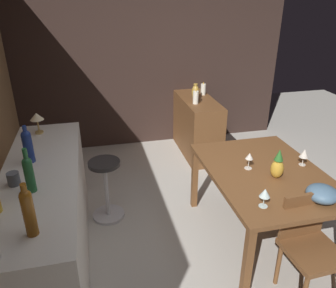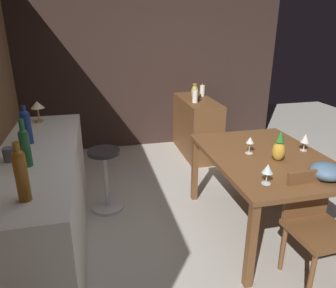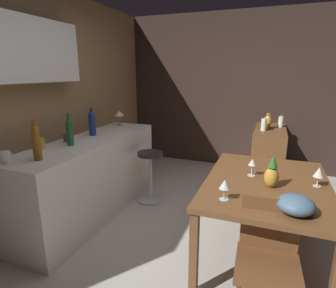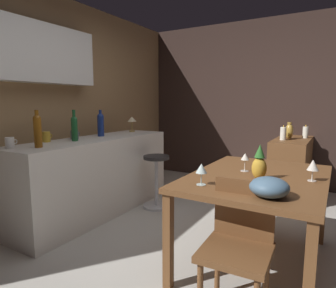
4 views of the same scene
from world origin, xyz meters
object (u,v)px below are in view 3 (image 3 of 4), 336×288
at_px(sideboard_cabinet, 268,155).
at_px(cup_slate, 68,137).
at_px(wine_bottle_amber, 36,141).
at_px(pillar_candle_short, 264,125).
at_px(wine_glass_left, 252,163).
at_px(vase_brass, 268,122).
at_px(cup_white, 6,157).
at_px(counter_lamp, 119,115).
at_px(dining_table, 266,190).
at_px(wine_glass_right, 319,173).
at_px(fruit_bowl, 296,205).
at_px(chair_near_window, 268,257).
at_px(cup_mustard, 40,143).
at_px(pineapple_centerpiece, 272,174).
at_px(wine_bottle_cobalt, 92,122).
at_px(wine_bottle_green, 70,131).
at_px(bar_stool, 150,175).
at_px(pillar_candle_tall, 281,122).
at_px(wine_glass_center, 225,185).

relative_size(sideboard_cabinet, cup_slate, 8.89).
bearing_deg(wine_bottle_amber, pillar_candle_short, -36.57).
relative_size(wine_glass_left, vase_brass, 0.68).
distance_m(cup_white, counter_lamp, 1.76).
relative_size(dining_table, vase_brass, 6.16).
bearing_deg(pillar_candle_short, wine_bottle_amber, 143.43).
bearing_deg(wine_glass_right, dining_table, 95.07).
xyz_separation_m(wine_glass_right, wine_bottle_amber, (-0.65, 2.25, 0.21)).
height_order(wine_glass_left, fruit_bowl, wine_glass_left).
relative_size(chair_near_window, fruit_bowl, 3.48).
bearing_deg(counter_lamp, cup_mustard, 174.22).
distance_m(fruit_bowl, vase_brass, 2.46).
distance_m(fruit_bowl, cup_slate, 2.32).
bearing_deg(pineapple_centerpiece, vase_brass, 2.38).
bearing_deg(dining_table, wine_bottle_cobalt, 79.93).
bearing_deg(sideboard_cabinet, wine_glass_right, -168.55).
bearing_deg(cup_slate, wine_bottle_amber, -161.67).
height_order(wine_glass_left, wine_glass_right, wine_glass_right).
xyz_separation_m(cup_mustard, counter_lamp, (1.31, -0.13, 0.11)).
distance_m(wine_glass_right, wine_bottle_green, 2.33).
distance_m(bar_stool, fruit_bowl, 2.03).
relative_size(dining_table, cup_slate, 11.27).
bearing_deg(bar_stool, dining_table, -115.76).
bearing_deg(wine_glass_right, bar_stool, 70.21).
bearing_deg(wine_bottle_cobalt, pillar_candle_tall, -50.11).
bearing_deg(sideboard_cabinet, cup_mustard, 137.09).
height_order(cup_white, vase_brass, vase_brass).
relative_size(dining_table, wine_glass_center, 9.09).
height_order(pineapple_centerpiece, pillar_candle_short, pillar_candle_short).
relative_size(bar_stool, cup_slate, 5.34).
xyz_separation_m(bar_stool, vase_brass, (1.26, -1.34, 0.57)).
height_order(wine_bottle_amber, vase_brass, wine_bottle_amber).
height_order(cup_slate, pillar_candle_tall, pillar_candle_tall).
bearing_deg(wine_glass_center, cup_slate, 75.10).
bearing_deg(bar_stool, vase_brass, -46.80).
distance_m(wine_bottle_cobalt, vase_brass, 2.51).
distance_m(wine_glass_left, vase_brass, 1.85).
distance_m(sideboard_cabinet, vase_brass, 0.52).
relative_size(dining_table, wine_bottle_cobalt, 4.31).
bearing_deg(pineapple_centerpiece, chair_near_window, -178.15).
xyz_separation_m(wine_glass_right, vase_brass, (1.90, 0.44, 0.07)).
height_order(dining_table, cup_mustard, cup_mustard).
distance_m(chair_near_window, fruit_bowl, 0.39).
height_order(dining_table, pillar_candle_tall, pillar_candle_tall).
relative_size(dining_table, chair_near_window, 1.67).
relative_size(wine_glass_left, wine_glass_right, 0.96).
height_order(pillar_candle_tall, pillar_candle_short, pillar_candle_short).
height_order(sideboard_cabinet, pillar_candle_tall, pillar_candle_tall).
distance_m(pineapple_centerpiece, vase_brass, 2.05).
distance_m(wine_glass_center, counter_lamp, 2.26).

